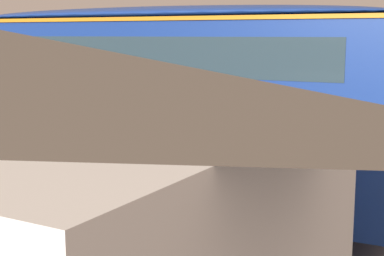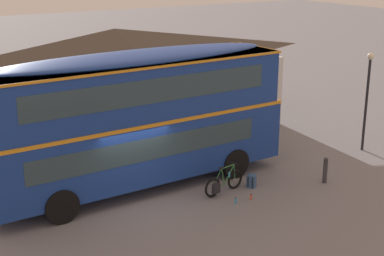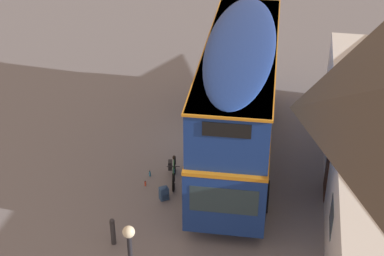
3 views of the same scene
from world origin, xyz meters
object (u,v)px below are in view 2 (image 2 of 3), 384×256
Objects in this scene: backpack_on_ground at (251,180)px; water_bottle_blue_sports at (236,201)px; water_bottle_red_squeeze at (251,197)px; double_decker_bus at (138,115)px; kerb_bollard at (325,170)px; street_lamp at (367,90)px; touring_bicycle at (223,183)px.

backpack_on_ground reaches higher than water_bottle_blue_sports.
backpack_on_ground reaches higher than water_bottle_red_squeeze.
double_decker_bus reaches higher than water_bottle_blue_sports.
water_bottle_blue_sports is 0.23× the size of kerb_bollard.
street_lamp is 4.23× the size of kerb_bollard.
double_decker_bus is 20.79× the size of backpack_on_ground.
backpack_on_ground is 2.50× the size of water_bottle_red_squeeze.
touring_bicycle is 0.96m from water_bottle_blue_sports.
water_bottle_red_squeeze is (0.51, -0.92, -0.27)m from touring_bicycle.
touring_bicycle is 0.43× the size of street_lamp.
water_bottle_red_squeeze is (0.62, -0.01, -0.01)m from water_bottle_blue_sports.
water_bottle_blue_sports is at bearing 179.53° from water_bottle_red_squeeze.
street_lamp is at bearing 12.06° from water_bottle_blue_sports.
double_decker_bus is at bearing 125.27° from water_bottle_blue_sports.
double_decker_bus is 4.40m from water_bottle_blue_sports.
kerb_bollard is at bearing -22.04° from backpack_on_ground.
kerb_bollard is at bearing -16.80° from touring_bicycle.
street_lamp is at bearing 7.18° from backpack_on_ground.
water_bottle_blue_sports reaches higher than water_bottle_red_squeeze.
backpack_on_ground is at bearing -172.82° from street_lamp.
touring_bicycle is 7.88m from street_lamp.
touring_bicycle is 1.80× the size of kerb_bollard.
touring_bicycle is 1.09m from water_bottle_red_squeeze.
double_decker_bus reaches higher than kerb_bollard.
kerb_bollard is (3.15, -0.19, 0.40)m from water_bottle_red_squeeze.
double_decker_bus is 9.80m from street_lamp.
backpack_on_ground is at bearing 33.31° from water_bottle_blue_sports.
water_bottle_red_squeeze is 0.05× the size of street_lamp.
touring_bicycle is 3.35× the size of backpack_on_ground.
street_lamp reaches higher than water_bottle_blue_sports.
touring_bicycle is at bearing 163.20° from kerb_bollard.
street_lamp reaches higher than water_bottle_red_squeeze.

